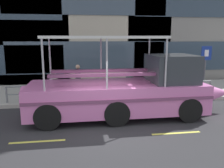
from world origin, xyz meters
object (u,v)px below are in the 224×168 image
Objects in this scene: pedestrian_near_bow at (164,77)px; pedestrian_mid_left at (129,79)px; parking_sign at (206,62)px; pedestrian_mid_right at (78,77)px; duck_tour_boat at (129,91)px; pedestrian_near_stern at (54,81)px.

pedestrian_near_bow is 2.22m from pedestrian_mid_left.
pedestrian_near_bow is at bearing 160.69° from parking_sign.
pedestrian_mid_right is at bearing 174.52° from parking_sign.
duck_tour_boat is 4.30m from pedestrian_near_bow.
pedestrian_mid_left is at bearing 175.62° from parking_sign.
pedestrian_mid_left is (-2.18, -0.40, -0.03)m from pedestrian_near_bow.
pedestrian_mid_right is (-2.79, 0.35, 0.13)m from pedestrian_mid_left.
duck_tour_boat is 5.90× the size of pedestrian_near_bow.
pedestrian_near_bow reaches higher than pedestrian_mid_left.
pedestrian_mid_left is 0.88× the size of pedestrian_mid_right.
duck_tour_boat is 6.06× the size of pedestrian_mid_left.
duck_tour_boat is 2.93m from pedestrian_mid_left.
duck_tour_boat is 6.15× the size of pedestrian_near_stern.
pedestrian_near_bow reaches higher than pedestrian_near_stern.
parking_sign is 1.74× the size of pedestrian_near_bow.
pedestrian_mid_left is (0.62, 2.86, -0.02)m from duck_tour_boat.
pedestrian_mid_left is at bearing -169.59° from pedestrian_near_bow.
pedestrian_mid_right reaches higher than pedestrian_near_stern.
parking_sign reaches higher than pedestrian_mid_right.
pedestrian_mid_right is at bearing 172.85° from pedestrian_mid_left.
pedestrian_mid_right is (-4.98, -0.05, 0.10)m from pedestrian_near_bow.
pedestrian_near_bow is at bearing 1.87° from pedestrian_near_stern.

